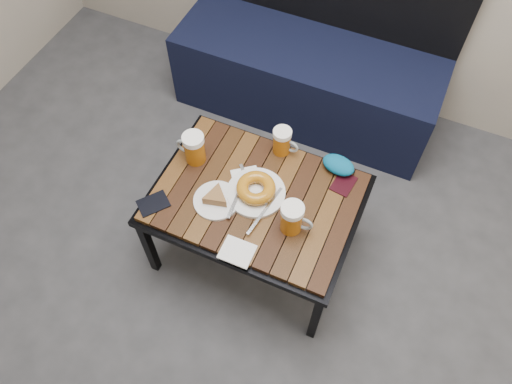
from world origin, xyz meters
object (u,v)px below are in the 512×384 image
at_px(plate_pie, 216,199).
at_px(passport_burgundy, 344,184).
at_px(cafe_table, 256,202).
at_px(bench, 309,71).
at_px(plate_bagel, 256,190).
at_px(knit_pouch, 338,165).
at_px(beer_mug_centre, 282,141).
at_px(passport_navy, 153,204).
at_px(beer_mug_right, 292,218).
at_px(beer_mug_left, 194,148).

distance_m(plate_pie, passport_burgundy, 0.53).
xyz_separation_m(cafe_table, passport_burgundy, (0.31, 0.20, 0.05)).
xyz_separation_m(bench, plate_bagel, (0.11, -0.95, 0.23)).
bearing_deg(knit_pouch, beer_mug_centre, -179.12).
height_order(cafe_table, plate_bagel, plate_bagel).
distance_m(bench, plate_bagel, 0.99).
bearing_deg(cafe_table, knit_pouch, 45.19).
relative_size(passport_navy, knit_pouch, 0.86).
relative_size(beer_mug_centre, plate_pie, 0.68).
height_order(plate_bagel, knit_pouch, plate_bagel).
bearing_deg(passport_burgundy, beer_mug_right, -105.87).
height_order(plate_pie, knit_pouch, knit_pouch).
bearing_deg(passport_navy, plate_bagel, 68.97).
xyz_separation_m(cafe_table, beer_mug_right, (0.18, -0.08, 0.12)).
xyz_separation_m(beer_mug_left, knit_pouch, (0.57, 0.19, -0.04)).
bearing_deg(passport_burgundy, plate_pie, -139.01).
relative_size(plate_bagel, knit_pouch, 2.24).
relative_size(beer_mug_centre, knit_pouch, 0.91).
xyz_separation_m(beer_mug_right, passport_navy, (-0.54, -0.13, -0.07)).
relative_size(cafe_table, passport_navy, 6.99).
xyz_separation_m(beer_mug_right, knit_pouch, (0.07, 0.34, -0.04)).
distance_m(beer_mug_centre, plate_pie, 0.38).
bearing_deg(knit_pouch, bench, 118.20).
height_order(plate_pie, passport_burgundy, plate_pie).
relative_size(beer_mug_right, knit_pouch, 1.03).
height_order(beer_mug_right, passport_burgundy, beer_mug_right).
distance_m(bench, knit_pouch, 0.83).
relative_size(plate_bagel, passport_navy, 2.60).
distance_m(beer_mug_left, passport_navy, 0.28).
relative_size(beer_mug_right, plate_bagel, 0.46).
distance_m(plate_bagel, passport_burgundy, 0.36).
xyz_separation_m(beer_mug_left, passport_burgundy, (0.62, 0.13, -0.07)).
height_order(beer_mug_left, beer_mug_centre, beer_mug_left).
bearing_deg(passport_navy, passport_burgundy, 69.38).
distance_m(beer_mug_centre, passport_burgundy, 0.31).
bearing_deg(passport_navy, beer_mug_right, 51.26).
relative_size(beer_mug_left, beer_mug_centre, 1.15).
bearing_deg(plate_pie, knit_pouch, 41.61).
height_order(beer_mug_left, knit_pouch, beer_mug_left).
xyz_separation_m(beer_mug_left, passport_navy, (-0.05, -0.27, -0.07)).
xyz_separation_m(cafe_table, beer_mug_left, (-0.31, 0.07, 0.12)).
relative_size(beer_mug_left, beer_mug_right, 1.02).
bearing_deg(beer_mug_right, passport_navy, -169.58).
height_order(bench, passport_navy, bench).
distance_m(passport_navy, passport_burgundy, 0.78).
xyz_separation_m(plate_pie, passport_navy, (-0.23, -0.11, -0.02)).
xyz_separation_m(beer_mug_centre, beer_mug_right, (0.18, -0.33, 0.01)).
relative_size(beer_mug_right, plate_pie, 0.77).
bearing_deg(plate_bagel, knit_pouch, 43.75).
relative_size(beer_mug_left, knit_pouch, 1.04).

